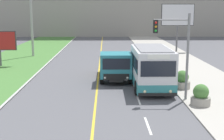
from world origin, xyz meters
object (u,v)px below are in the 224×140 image
city_bus (152,68)px  planter_round_near (201,96)px  dump_truck (115,66)px  traffic_light_mast (177,46)px  billboard_large (178,17)px  utility_pole_far (31,8)px  planter_round_second (182,81)px

city_bus → planter_round_near: size_ratio=4.48×
city_bus → dump_truck: bearing=132.6°
traffic_light_mast → planter_round_near: traffic_light_mast is taller
city_bus → planter_round_near: 4.89m
dump_truck → traffic_light_mast: bearing=-57.1°
dump_truck → billboard_large: 19.73m
traffic_light_mast → dump_truck: bearing=122.9°
utility_pole_far → planter_round_near: utility_pole_far is taller
dump_truck → planter_round_near: (4.89, -6.94, -0.57)m
billboard_large → planter_round_near: bearing=-99.4°
traffic_light_mast → billboard_large: size_ratio=0.85×
utility_pole_far → planter_round_second: bearing=-48.8°
billboard_large → planter_round_second: (-4.12, -20.11, -4.14)m
traffic_light_mast → utility_pole_far: bearing=124.7°
planter_round_second → traffic_light_mast: bearing=-111.6°
utility_pole_far → billboard_large: bearing=10.4°
traffic_light_mast → planter_round_near: 3.39m
utility_pole_far → planter_round_near: 25.97m
planter_round_near → city_bus: bearing=119.4°
utility_pole_far → planter_round_second: (14.57, -16.67, -5.27)m
city_bus → planter_round_second: 2.41m
dump_truck → billboard_large: (8.88, 17.25, 3.58)m
traffic_light_mast → planter_round_near: (1.23, -1.29, -2.88)m
utility_pole_far → billboard_large: (18.69, 3.45, -1.13)m
billboard_large → planter_round_near: size_ratio=5.00×
traffic_light_mast → billboard_large: bearing=77.1°
billboard_large → planter_round_second: size_ratio=4.90×
traffic_light_mast → planter_round_second: traffic_light_mast is taller
city_bus → planter_round_near: (2.36, -4.19, -0.91)m
dump_truck → planter_round_near: dump_truck is taller
dump_truck → city_bus: bearing=-47.4°
planter_round_near → traffic_light_mast: bearing=133.7°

